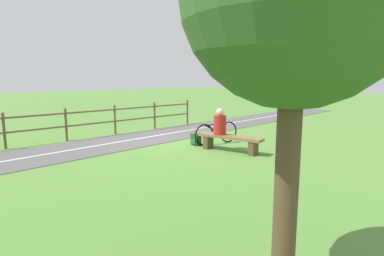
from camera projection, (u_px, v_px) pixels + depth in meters
name	position (u px, v px, depth m)	size (l,w,h in m)	color
ground_plane	(169.00, 142.00, 10.67)	(80.00, 80.00, 0.00)	#548438
paved_path	(31.00, 157.00, 8.66)	(2.36, 36.00, 0.02)	#565454
path_centre_line	(31.00, 157.00, 8.66)	(0.10, 32.00, 0.00)	silver
bench	(230.00, 140.00, 9.32)	(2.01, 0.78, 0.47)	brown
person_seated	(220.00, 123.00, 9.44)	(0.43, 0.43, 0.78)	#B2231E
bicycle	(217.00, 133.00, 10.37)	(0.36, 1.63, 0.87)	black
backpack	(196.00, 140.00, 10.22)	(0.34, 0.25, 0.36)	#1E4C2D
fence_roadside	(4.00, 128.00, 9.56)	(0.27, 14.98, 1.10)	brown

